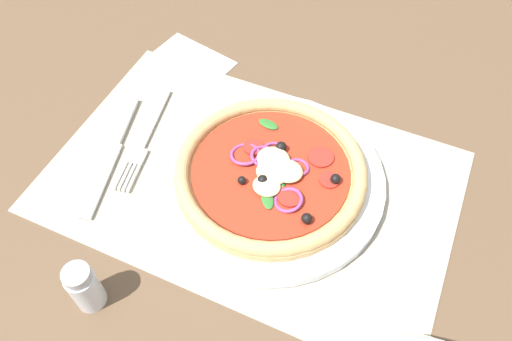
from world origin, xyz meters
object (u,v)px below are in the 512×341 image
Objects in this scene: knife at (110,155)px; pizza at (271,171)px; pepper_shaker at (84,287)px; plate at (270,179)px; napkin at (184,67)px; fork at (143,143)px.

pizza is at bearing 88.09° from knife.
pizza is 1.20× the size of knife.
pizza reaches higher than knife.
plate is at bearing -117.86° from pepper_shaker.
plate reaches higher than napkin.
plate is at bearing -1.67° from pizza.
fork is 22.01cm from pepper_shaker.
pepper_shaker reaches higher than fork.
pizza is 1.93× the size of napkin.
pepper_shaker reaches higher than plate.
pepper_shaker is (11.69, 22.00, 0.37)cm from pizza.
pepper_shaker is at bearing 13.44° from knife.
fork is at bearing 99.38° from napkin.
pizza is at bearing 178.33° from plate.
plate reaches higher than fork.
knife is 19.30cm from napkin.
pizza is 24.91cm from pepper_shaker.
plate is 18.02cm from fork.
napkin is at bearing 164.87° from knife.
knife is (20.87, 4.64, -2.23)cm from pizza.
pizza reaches higher than fork.
pizza is at bearing 144.63° from napkin.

